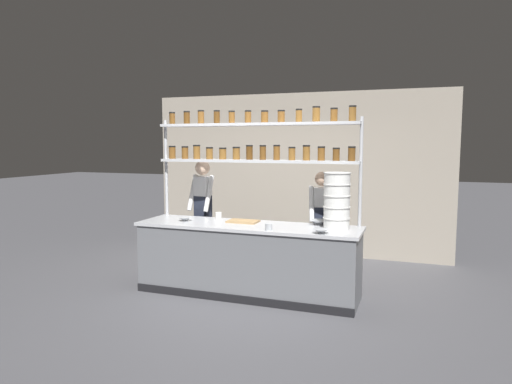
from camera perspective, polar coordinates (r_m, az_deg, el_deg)
The scene contains 13 objects.
ground_plane at distance 6.10m, azimuth -1.05°, elevation -12.61°, with size 40.00×40.00×0.00m, color #4C4C51.
back_wall at distance 8.13m, azimuth 5.01°, elevation 2.25°, with size 5.31×0.12×2.83m, color #9E9384.
prep_counter at distance 5.96m, azimuth -1.06°, elevation -8.43°, with size 2.91×0.76×0.92m.
spice_shelf_unit at distance 6.09m, azimuth 0.03°, elevation 5.76°, with size 2.79×0.28×2.42m.
chef_left at distance 6.89m, azimuth -6.66°, elevation -2.04°, with size 0.39×0.32×1.70m.
chef_center at distance 6.42m, azimuth 8.19°, elevation -3.51°, with size 0.41×0.34×1.57m.
container_stack at distance 5.60m, azimuth 10.07°, elevation -1.08°, with size 0.33×0.33×0.69m.
cutting_board at distance 6.03m, azimuth -1.62°, elevation -3.69°, with size 0.40×0.26×0.02m.
prep_bowl_near_left at distance 6.20m, azimuth -8.85°, elevation -3.37°, with size 0.18×0.18×0.05m.
prep_bowl_center_front at distance 5.33m, azimuth 8.16°, elevation -4.90°, with size 0.19×0.19×0.05m.
prep_bowl_center_back at distance 5.89m, azimuth 7.82°, elevation -3.79°, with size 0.23×0.23×0.06m.
serving_cup_front at distance 6.28m, azimuth -4.71°, elevation -2.97°, with size 0.09×0.09×0.10m.
serving_cup_by_board at distance 5.46m, azimuth 1.59°, elevation -4.39°, with size 0.09×0.09×0.08m.
Camera 1 is at (2.04, -5.41, 1.95)m, focal length 32.00 mm.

